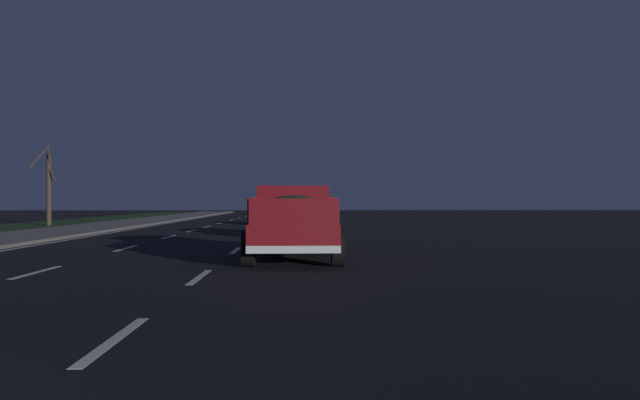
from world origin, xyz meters
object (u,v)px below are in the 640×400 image
at_px(sedan_green, 298,218).
at_px(bare_tree_far, 49,186).
at_px(sedan_blue, 301,213).
at_px(pickup_truck, 293,220).

distance_m(sedan_green, bare_tree_far, 19.78).
height_order(sedan_blue, bare_tree_far, bare_tree_far).
distance_m(pickup_truck, bare_tree_far, 27.24).
xyz_separation_m(sedan_green, sedan_blue, (11.53, -0.07, 0.00)).
distance_m(pickup_truck, sedan_green, 10.02).
bearing_deg(sedan_green, sedan_blue, -0.33).
height_order(sedan_green, sedan_blue, same).
relative_size(sedan_green, sedan_blue, 1.01).
bearing_deg(bare_tree_far, sedan_blue, -94.09).
bearing_deg(sedan_blue, bare_tree_far, 85.91).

